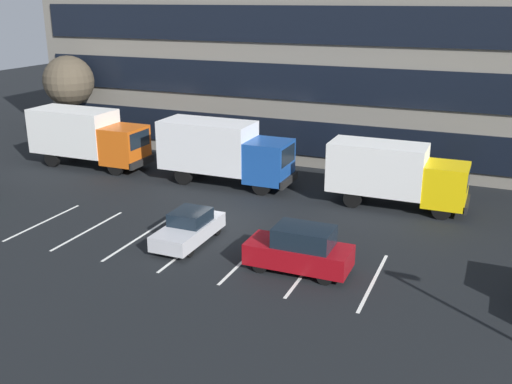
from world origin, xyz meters
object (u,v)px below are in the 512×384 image
at_px(box_truck_yellow, 394,172).
at_px(sedan_silver, 189,228).
at_px(box_truck_orange, 87,135).
at_px(bare_tree, 69,81).
at_px(suv_maroon, 300,250).
at_px(box_truck_blue, 223,150).

bearing_deg(box_truck_yellow, sedan_silver, -131.92).
xyz_separation_m(box_truck_orange, sedan_silver, (12.55, -8.81, -1.41)).
bearing_deg(bare_tree, box_truck_orange, -41.03).
relative_size(sedan_silver, suv_maroon, 0.97).
height_order(sedan_silver, suv_maroon, suv_maroon).
xyz_separation_m(box_truck_yellow, bare_tree, (-24.42, 3.78, 3.07)).
distance_m(box_truck_orange, bare_tree, 6.18).
distance_m(box_truck_orange, box_truck_blue, 10.06).
height_order(box_truck_orange, box_truck_blue, box_truck_blue).
bearing_deg(bare_tree, suv_maroon, -30.63).
height_order(box_truck_orange, sedan_silver, box_truck_orange).
relative_size(box_truck_orange, sedan_silver, 1.94).
bearing_deg(bare_tree, box_truck_blue, -14.35).
bearing_deg(suv_maroon, box_truck_blue, 130.36).
relative_size(box_truck_orange, suv_maroon, 1.88).
height_order(box_truck_blue, bare_tree, bare_tree).
height_order(box_truck_yellow, suv_maroon, box_truck_yellow).
height_order(box_truck_yellow, box_truck_blue, box_truck_blue).
relative_size(box_truck_orange, bare_tree, 1.19).
bearing_deg(box_truck_blue, box_truck_orange, 179.77).
height_order(box_truck_orange, suv_maroon, box_truck_orange).
bearing_deg(box_truck_blue, sedan_silver, -74.17).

